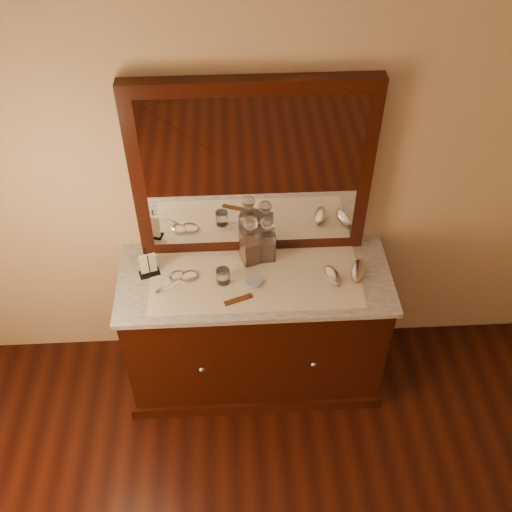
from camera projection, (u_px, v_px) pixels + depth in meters
name	position (u px, v px, depth m)	size (l,w,h in m)	color
dresser_cabinet	(255.00, 330.00, 3.41)	(1.40, 0.55, 0.82)	black
dresser_plinth	(255.00, 368.00, 3.67)	(1.46, 0.59, 0.08)	black
knob_left	(202.00, 369.00, 3.16)	(0.04, 0.04, 0.04)	silver
knob_right	(313.00, 364.00, 3.19)	(0.04, 0.04, 0.04)	silver
marble_top	(255.00, 279.00, 3.11)	(1.44, 0.59, 0.03)	silver
mirror_frame	(252.00, 172.00, 2.93)	(1.20, 0.08, 1.00)	black
mirror_glass	(253.00, 176.00, 2.91)	(1.06, 0.01, 0.86)	white
lace_runner	(255.00, 280.00, 3.09)	(1.10, 0.45, 0.00)	white
pin_dish	(254.00, 281.00, 3.07)	(0.09, 0.09, 0.02)	silver
comb	(238.00, 299.00, 2.98)	(0.15, 0.03, 0.01)	maroon
napkin_rack	(148.00, 265.00, 3.08)	(0.12, 0.09, 0.16)	black
decanter_left	(250.00, 244.00, 3.11)	(0.12, 0.12, 0.30)	#984416
decanter_right	(267.00, 242.00, 3.13)	(0.09, 0.09, 0.28)	#984416
brush_near	(333.00, 276.00, 3.07)	(0.11, 0.16, 0.04)	#8D6F56
brush_far	(358.00, 271.00, 3.10)	(0.11, 0.18, 0.04)	#8D6F56
hand_mirror_outer	(174.00, 278.00, 3.08)	(0.16, 0.18, 0.02)	silver
hand_mirror_inner	(186.00, 278.00, 3.08)	(0.20, 0.17, 0.02)	silver
tumblers	(223.00, 276.00, 3.05)	(0.07, 0.07, 0.08)	white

